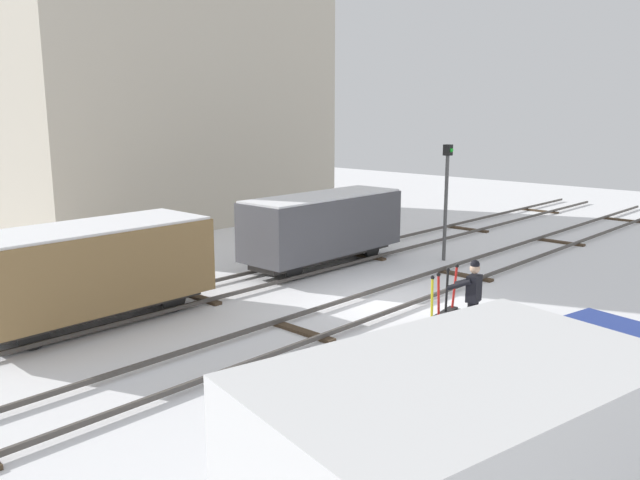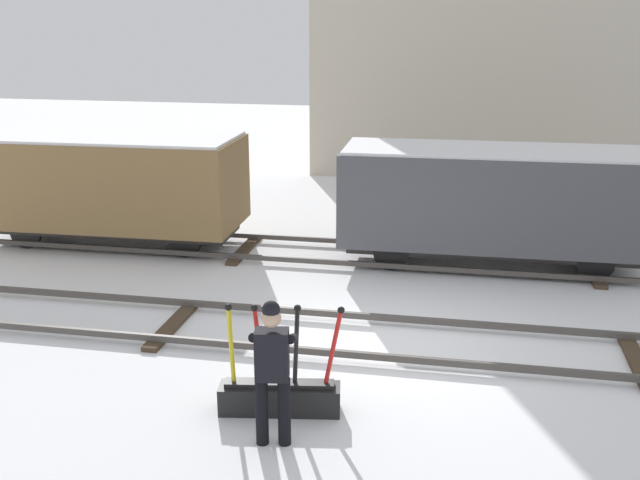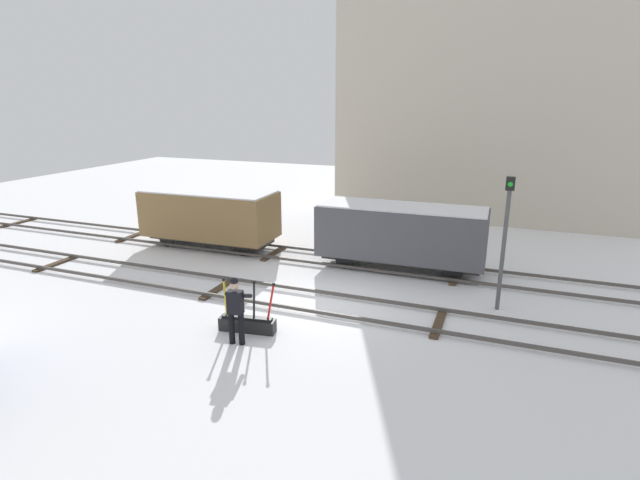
{
  "view_description": "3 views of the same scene",
  "coord_description": "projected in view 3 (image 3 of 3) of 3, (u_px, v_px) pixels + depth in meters",
  "views": [
    {
      "loc": [
        -13.3,
        -9.85,
        4.97
      ],
      "look_at": [
        0.2,
        2.93,
        1.23
      ],
      "focal_mm": 35.76,
      "sensor_mm": 36.0,
      "label": 1
    },
    {
      "loc": [
        0.89,
        -10.39,
        4.82
      ],
      "look_at": [
        -1.53,
        2.14,
        0.94
      ],
      "focal_mm": 41.84,
      "sensor_mm": 36.0,
      "label": 2
    },
    {
      "loc": [
        4.92,
        -12.71,
        5.99
      ],
      "look_at": [
        -1.12,
        2.93,
        1.14
      ],
      "focal_mm": 27.61,
      "sensor_mm": 36.0,
      "label": 3
    }
  ],
  "objects": [
    {
      "name": "track_siding_near",
      "position": [
        359.0,
        262.0,
        18.35
      ],
      "size": [
        44.0,
        1.94,
        0.18
      ],
      "color": "#4C4742",
      "rests_on": "ground_plane"
    },
    {
      "name": "apartment_building",
      "position": [
        488.0,
        95.0,
        25.14
      ],
      "size": [
        14.79,
        5.98,
        12.3
      ],
      "color": "beige",
      "rests_on": "ground_plane"
    },
    {
      "name": "freight_car_back_track",
      "position": [
        210.0,
        215.0,
        20.22
      ],
      "size": [
        5.5,
        2.31,
        2.38
      ],
      "rotation": [
        0.0,
        0.0,
        0.02
      ],
      "color": "#2D2B28",
      "rests_on": "ground_plane"
    },
    {
      "name": "freight_car_far_end",
      "position": [
        401.0,
        233.0,
        17.47
      ],
      "size": [
        5.92,
        2.02,
        2.36
      ],
      "rotation": [
        0.0,
        0.0,
        0.02
      ],
      "color": "#2D2B28",
      "rests_on": "ground_plane"
    },
    {
      "name": "track_main_line",
      "position": [
        320.0,
        302.0,
        14.73
      ],
      "size": [
        44.0,
        1.94,
        0.18
      ],
      "color": "#4C4742",
      "rests_on": "ground_plane"
    },
    {
      "name": "switch_lever_frame",
      "position": [
        247.0,
        322.0,
        13.08
      ],
      "size": [
        1.58,
        0.59,
        1.45
      ],
      "rotation": [
        0.0,
        0.0,
        0.15
      ],
      "color": "black",
      "rests_on": "ground_plane"
    },
    {
      "name": "rail_worker",
      "position": [
        236.0,
        306.0,
        12.21
      ],
      "size": [
        0.61,
        0.72,
        1.79
      ],
      "rotation": [
        0.0,
        0.0,
        0.15
      ],
      "color": "black",
      "rests_on": "ground_plane"
    },
    {
      "name": "ground_plane",
      "position": [
        320.0,
        305.0,
        14.76
      ],
      "size": [
        60.0,
        60.0,
        0.0
      ],
      "primitive_type": "plane",
      "color": "white"
    },
    {
      "name": "signal_post",
      "position": [
        505.0,
        231.0,
        13.84
      ],
      "size": [
        0.24,
        0.32,
        3.92
      ],
      "color": "#4C4C4C",
      "rests_on": "ground_plane"
    }
  ]
}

